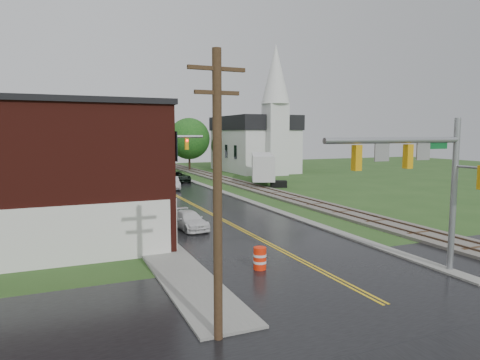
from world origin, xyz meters
TOP-DOWN VIEW (x-y plane):
  - ground at (0.00, 0.00)m, footprint 160.00×160.00m
  - main_road at (0.00, 30.00)m, footprint 10.00×90.00m
  - cross_road at (0.00, 2.00)m, footprint 60.00×9.00m
  - curb_right at (5.40, 35.00)m, footprint 0.80×70.00m
  - sidewalk_left at (-6.20, 25.00)m, footprint 2.40×50.00m
  - brick_building at (-12.48, 15.00)m, footprint 14.30×10.30m
  - yellow_house at (-11.00, 26.00)m, footprint 8.00×7.00m
  - darkred_building at (-10.00, 35.00)m, footprint 7.00×6.00m
  - church at (20.00, 53.74)m, footprint 10.40×18.40m
  - railroad at (10.00, 35.00)m, footprint 3.20×80.00m
  - traffic_signal_near at (3.47, 2.00)m, footprint 7.34×0.30m
  - traffic_signal_far at (-3.47, 27.00)m, footprint 7.34×0.43m
  - utility_pole_a at (-6.80, 0.00)m, footprint 1.80×0.28m
  - utility_pole_b at (-6.80, 22.00)m, footprint 1.80×0.28m
  - utility_pole_c at (-6.80, 44.00)m, footprint 1.80×0.28m
  - tree_left_c at (-13.85, 39.90)m, footprint 6.00×6.00m
  - tree_left_e at (-8.85, 45.90)m, footprint 6.40×6.40m
  - suv_dark at (3.50, 43.36)m, footprint 2.74×5.19m
  - sedan_silver at (0.80, 36.22)m, footprint 2.04×4.61m
  - pickup_white at (-3.20, 15.53)m, footprint 2.15×4.28m
  - semi_trailer at (13.24, 37.65)m, footprint 7.33×12.10m
  - construction_barrel at (-2.55, 5.77)m, footprint 0.81×0.81m

SIDE VIEW (x-z plane):
  - ground at x=0.00m, z-range 0.00..0.00m
  - main_road at x=0.00m, z-range -0.01..0.01m
  - cross_road at x=0.00m, z-range -0.01..0.01m
  - curb_right at x=5.40m, z-range -0.06..0.06m
  - sidewalk_left at x=-6.20m, z-range -0.06..0.06m
  - railroad at x=10.00m, z-range -0.04..0.26m
  - construction_barrel at x=-2.55m, z-range 0.00..1.09m
  - pickup_white at x=-3.20m, z-range 0.00..1.19m
  - suv_dark at x=3.50m, z-range 0.00..1.39m
  - sedan_silver at x=0.80m, z-range 0.00..1.47m
  - darkred_building at x=-10.00m, z-range 0.00..4.40m
  - semi_trailer at x=13.24m, z-range 0.36..4.18m
  - yellow_house at x=-11.00m, z-range 0.00..6.40m
  - brick_building at x=-12.48m, z-range 0.00..8.30m
  - tree_left_c at x=-13.85m, z-range 0.69..8.34m
  - utility_pole_a at x=-6.80m, z-range 0.22..9.22m
  - utility_pole_b at x=-6.80m, z-range 0.22..9.22m
  - utility_pole_c at x=-6.80m, z-range 0.22..9.22m
  - tree_left_e at x=-8.85m, z-range 0.73..8.89m
  - traffic_signal_near at x=3.47m, z-range 1.37..8.57m
  - traffic_signal_far at x=-3.47m, z-range 1.37..8.57m
  - church at x=20.00m, z-range -4.17..15.83m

